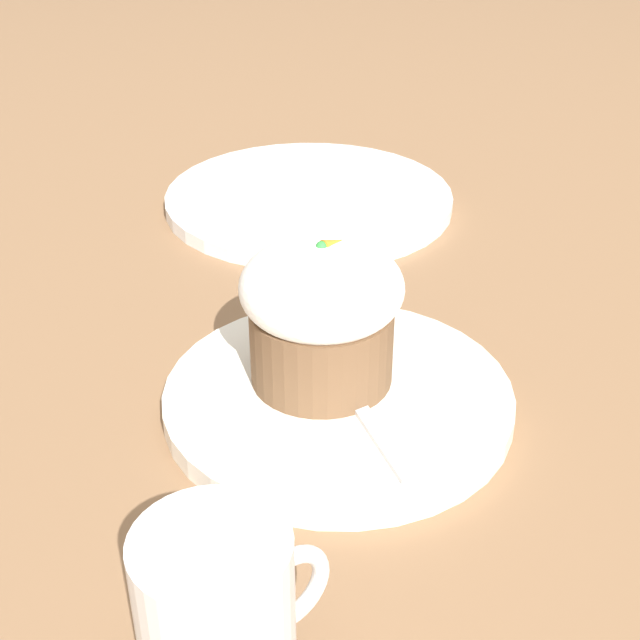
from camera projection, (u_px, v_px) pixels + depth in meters
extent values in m
plane|color=#846042|center=(338.00, 408.00, 0.62)|extent=(4.00, 4.00, 0.00)
cylinder|color=white|center=(338.00, 398.00, 0.61)|extent=(0.24, 0.24, 0.02)
cylinder|color=brown|center=(320.00, 344.00, 0.61)|extent=(0.10, 0.10, 0.06)
ellipsoid|color=white|center=(320.00, 287.00, 0.58)|extent=(0.11, 0.11, 0.06)
cone|color=orange|center=(333.00, 243.00, 0.58)|extent=(0.02, 0.01, 0.01)
sphere|color=green|center=(322.00, 247.00, 0.57)|extent=(0.01, 0.01, 0.01)
cube|color=silver|center=(380.00, 437.00, 0.56)|extent=(0.04, 0.09, 0.00)
ellipsoid|color=silver|center=(346.00, 385.00, 0.61)|extent=(0.05, 0.05, 0.01)
cylinder|color=white|center=(217.00, 631.00, 0.39)|extent=(0.07, 0.07, 0.11)
torus|color=white|center=(289.00, 589.00, 0.41)|extent=(0.05, 0.01, 0.05)
cylinder|color=white|center=(309.00, 199.00, 0.91)|extent=(0.29, 0.29, 0.01)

